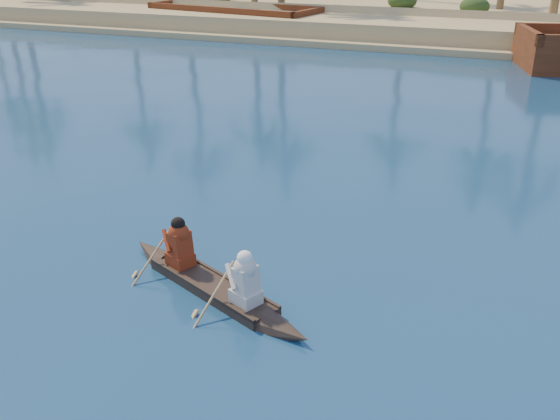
% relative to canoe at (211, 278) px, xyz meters
% --- Properties ---
extents(canoe, '(4.67, 2.55, 1.33)m').
position_rel_canoe_xyz_m(canoe, '(0.00, 0.00, 0.00)').
color(canoe, '#30241A').
rests_on(canoe, ground).
extents(barge_left, '(12.28, 5.83, 1.96)m').
position_rel_canoe_xyz_m(barge_left, '(-14.39, 31.00, 0.43)').
color(barge_left, maroon).
rests_on(barge_left, ground).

